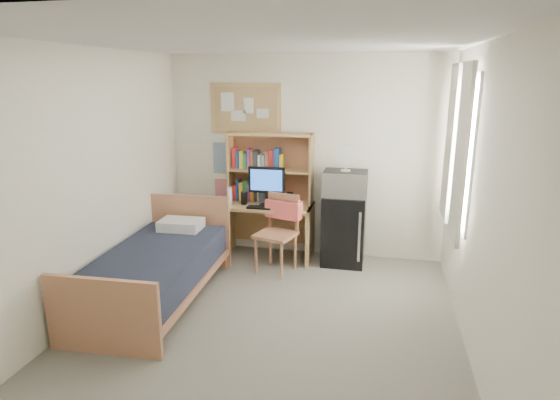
% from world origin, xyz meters
% --- Properties ---
extents(floor, '(3.60, 4.20, 0.02)m').
position_xyz_m(floor, '(0.00, 0.00, -0.01)').
color(floor, gray).
rests_on(floor, ground).
extents(ceiling, '(3.60, 4.20, 0.02)m').
position_xyz_m(ceiling, '(0.00, 0.00, 2.60)').
color(ceiling, silver).
rests_on(ceiling, wall_back).
extents(wall_back, '(3.60, 0.04, 2.60)m').
position_xyz_m(wall_back, '(0.00, 2.10, 1.30)').
color(wall_back, white).
rests_on(wall_back, floor).
extents(wall_front, '(3.60, 0.04, 2.60)m').
position_xyz_m(wall_front, '(0.00, -2.10, 1.30)').
color(wall_front, white).
rests_on(wall_front, floor).
extents(wall_left, '(0.04, 4.20, 2.60)m').
position_xyz_m(wall_left, '(-1.80, 0.00, 1.30)').
color(wall_left, white).
rests_on(wall_left, floor).
extents(wall_right, '(0.04, 4.20, 2.60)m').
position_xyz_m(wall_right, '(1.80, 0.00, 1.30)').
color(wall_right, white).
rests_on(wall_right, floor).
extents(window_unit, '(0.10, 1.40, 1.70)m').
position_xyz_m(window_unit, '(1.75, 1.20, 1.60)').
color(window_unit, white).
rests_on(window_unit, wall_right).
extents(curtain_left, '(0.04, 0.55, 1.70)m').
position_xyz_m(curtain_left, '(1.72, 0.80, 1.60)').
color(curtain_left, silver).
rests_on(curtain_left, wall_right).
extents(curtain_right, '(0.04, 0.55, 1.70)m').
position_xyz_m(curtain_right, '(1.72, 1.60, 1.60)').
color(curtain_right, silver).
rests_on(curtain_right, wall_right).
extents(bulletin_board, '(0.94, 0.03, 0.64)m').
position_xyz_m(bulletin_board, '(-0.78, 2.08, 1.92)').
color(bulletin_board, tan).
rests_on(bulletin_board, wall_back).
extents(poster_wave, '(0.30, 0.01, 0.42)m').
position_xyz_m(poster_wave, '(-1.10, 2.09, 1.25)').
color(poster_wave, '#23558E').
rests_on(poster_wave, wall_back).
extents(poster_japan, '(0.28, 0.01, 0.36)m').
position_xyz_m(poster_japan, '(-1.10, 2.09, 0.78)').
color(poster_japan, red).
rests_on(poster_japan, wall_back).
extents(desk, '(1.16, 0.59, 0.72)m').
position_xyz_m(desk, '(-0.42, 1.79, 0.36)').
color(desk, tan).
rests_on(desk, floor).
extents(desk_chair, '(0.59, 0.59, 0.95)m').
position_xyz_m(desk_chair, '(-0.21, 1.36, 0.47)').
color(desk_chair, tan).
rests_on(desk_chair, floor).
extents(mini_fridge, '(0.52, 0.52, 0.89)m').
position_xyz_m(mini_fridge, '(0.57, 1.82, 0.45)').
color(mini_fridge, black).
rests_on(mini_fridge, floor).
extents(bed, '(1.07, 2.04, 0.55)m').
position_xyz_m(bed, '(-1.28, 0.32, 0.28)').
color(bed, black).
rests_on(bed, floor).
extents(hutch, '(1.11, 0.29, 0.90)m').
position_xyz_m(hutch, '(-0.42, 1.94, 1.17)').
color(hutch, tan).
rests_on(hutch, desk).
extents(monitor, '(0.46, 0.04, 0.49)m').
position_xyz_m(monitor, '(-0.42, 1.73, 0.97)').
color(monitor, black).
rests_on(monitor, desk).
extents(keyboard, '(0.43, 0.14, 0.02)m').
position_xyz_m(keyboard, '(-0.41, 1.59, 0.73)').
color(keyboard, black).
rests_on(keyboard, desk).
extents(speaker_left, '(0.07, 0.07, 0.16)m').
position_xyz_m(speaker_left, '(-0.72, 1.73, 0.80)').
color(speaker_left, black).
rests_on(speaker_left, desk).
extents(speaker_right, '(0.08, 0.08, 0.19)m').
position_xyz_m(speaker_right, '(-0.12, 1.74, 0.81)').
color(speaker_right, black).
rests_on(speaker_right, desk).
extents(water_bottle, '(0.07, 0.07, 0.23)m').
position_xyz_m(water_bottle, '(-0.90, 1.69, 0.83)').
color(water_bottle, white).
rests_on(water_bottle, desk).
extents(hoodie, '(0.48, 0.27, 0.22)m').
position_xyz_m(hoodie, '(-0.16, 1.55, 0.74)').
color(hoodie, '#FF6861').
rests_on(hoodie, desk_chair).
extents(microwave, '(0.53, 0.40, 0.31)m').
position_xyz_m(microwave, '(0.57, 1.80, 1.05)').
color(microwave, silver).
rests_on(microwave, mini_fridge).
extents(desk_fan, '(0.24, 0.24, 0.30)m').
position_xyz_m(desk_fan, '(0.57, 1.80, 1.35)').
color(desk_fan, white).
rests_on(desk_fan, microwave).
extents(pillow, '(0.50, 0.36, 0.12)m').
position_xyz_m(pillow, '(-1.31, 1.07, 0.61)').
color(pillow, white).
rests_on(pillow, bed).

